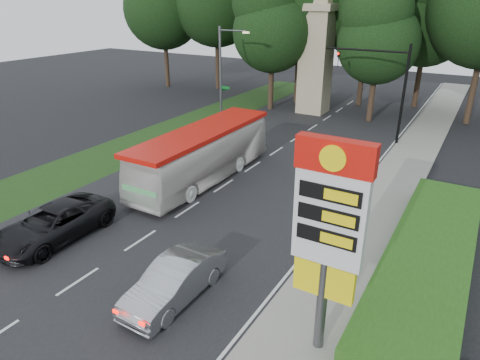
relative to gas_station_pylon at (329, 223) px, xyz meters
The scene contains 15 objects.
ground 10.41m from the gas_station_pylon, 167.77° to the right, with size 120.00×120.00×0.00m, color black.
road_surface 14.30m from the gas_station_pylon, 132.60° to the left, with size 14.00×80.00×0.02m, color black.
sidewalk_right 10.95m from the gas_station_pylon, 94.00° to the left, with size 3.00×80.00×0.12m, color gray.
grass_verge_left 25.01m from the gas_station_pylon, 139.44° to the left, with size 5.00×50.00×0.02m, color #193814.
hedge 7.49m from the gas_station_pylon, 69.05° to the left, with size 3.00×14.00×1.20m, color #264F15.
gas_station_pylon is the anchor object (origin of this frame).
traffic_signal_mast 22.29m from the gas_station_pylon, 99.09° to the left, with size 6.10×0.35×7.20m.
streetlight_signs 25.74m from the gas_station_pylon, 128.96° to the left, with size 2.75×0.98×8.00m.
monument 30.17m from the gas_station_pylon, 111.80° to the left, with size 3.00×3.00×10.05m.
tree_east_near 35.54m from the gas_station_pylon, 95.22° to the left, with size 8.12×8.12×15.95m.
tree_monument_left 31.28m from the gas_station_pylon, 119.37° to the left, with size 7.28×7.28×14.30m.
tree_monument_right 28.32m from the gas_station_pylon, 101.71° to the left, with size 6.72×6.72×13.20m.
transit_bus 14.51m from the gas_station_pylon, 139.27° to the left, with size 2.61×11.14×3.10m, color white.
sedan_silver 6.52m from the gas_station_pylon, behind, with size 1.58×4.53×1.49m, color #A5A7AD.
suv_charcoal 13.17m from the gas_station_pylon, behind, with size 2.56×5.56×1.55m, color black.
Camera 1 is at (12.27, -8.07, 10.13)m, focal length 32.00 mm.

